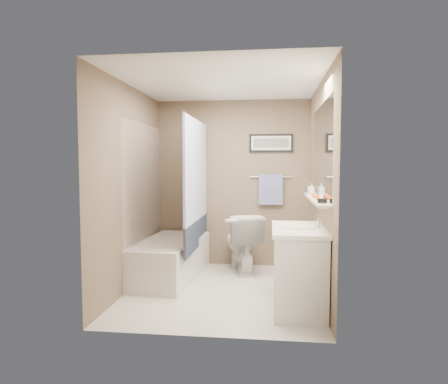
# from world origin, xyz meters

# --- Properties ---
(ground) EXTENTS (2.50, 2.50, 0.00)m
(ground) POSITION_xyz_m (0.00, 0.00, 0.00)
(ground) COLOR silver
(ground) RESTS_ON ground
(ceiling) EXTENTS (2.20, 2.50, 0.04)m
(ceiling) POSITION_xyz_m (0.00, 0.00, 2.38)
(ceiling) COLOR white
(ceiling) RESTS_ON wall_back
(wall_back) EXTENTS (2.20, 0.04, 2.40)m
(wall_back) POSITION_xyz_m (0.00, 1.23, 1.20)
(wall_back) COLOR brown
(wall_back) RESTS_ON ground
(wall_front) EXTENTS (2.20, 0.04, 2.40)m
(wall_front) POSITION_xyz_m (0.00, -1.23, 1.20)
(wall_front) COLOR brown
(wall_front) RESTS_ON ground
(wall_left) EXTENTS (0.04, 2.50, 2.40)m
(wall_left) POSITION_xyz_m (-1.08, 0.00, 1.20)
(wall_left) COLOR brown
(wall_left) RESTS_ON ground
(wall_right) EXTENTS (0.04, 2.50, 2.40)m
(wall_right) POSITION_xyz_m (1.08, 0.00, 1.20)
(wall_right) COLOR brown
(wall_right) RESTS_ON ground
(tile_surround) EXTENTS (0.02, 1.55, 2.00)m
(tile_surround) POSITION_xyz_m (-1.09, 0.50, 1.00)
(tile_surround) COLOR tan
(tile_surround) RESTS_ON wall_left
(curtain_rod) EXTENTS (0.02, 1.55, 0.02)m
(curtain_rod) POSITION_xyz_m (-0.40, 0.50, 2.05)
(curtain_rod) COLOR silver
(curtain_rod) RESTS_ON wall_left
(curtain_upper) EXTENTS (0.03, 1.45, 1.28)m
(curtain_upper) POSITION_xyz_m (-0.40, 0.50, 1.40)
(curtain_upper) COLOR white
(curtain_upper) RESTS_ON curtain_rod
(curtain_lower) EXTENTS (0.03, 1.45, 0.36)m
(curtain_lower) POSITION_xyz_m (-0.40, 0.50, 0.58)
(curtain_lower) COLOR #263247
(curtain_lower) RESTS_ON curtain_rod
(mirror) EXTENTS (0.02, 1.60, 1.00)m
(mirror) POSITION_xyz_m (1.09, -0.15, 1.62)
(mirror) COLOR silver
(mirror) RESTS_ON wall_right
(shelf) EXTENTS (0.12, 1.60, 0.03)m
(shelf) POSITION_xyz_m (1.04, -0.15, 1.10)
(shelf) COLOR silver
(shelf) RESTS_ON wall_right
(towel_bar) EXTENTS (0.60, 0.02, 0.02)m
(towel_bar) POSITION_xyz_m (0.55, 1.22, 1.30)
(towel_bar) COLOR silver
(towel_bar) RESTS_ON wall_back
(towel) EXTENTS (0.34, 0.05, 0.44)m
(towel) POSITION_xyz_m (0.55, 1.20, 1.12)
(towel) COLOR #9CA7E3
(towel) RESTS_ON towel_bar
(art_frame) EXTENTS (0.62, 0.02, 0.26)m
(art_frame) POSITION_xyz_m (0.55, 1.23, 1.78)
(art_frame) COLOR black
(art_frame) RESTS_ON wall_back
(art_mat) EXTENTS (0.56, 0.00, 0.20)m
(art_mat) POSITION_xyz_m (0.55, 1.22, 1.78)
(art_mat) COLOR white
(art_mat) RESTS_ON art_frame
(art_image) EXTENTS (0.50, 0.00, 0.13)m
(art_image) POSITION_xyz_m (0.55, 1.22, 1.78)
(art_image) COLOR #595959
(art_image) RESTS_ON art_mat
(door) EXTENTS (0.80, 0.02, 2.00)m
(door) POSITION_xyz_m (0.55, -1.24, 1.00)
(door) COLOR silver
(door) RESTS_ON wall_front
(door_handle) EXTENTS (0.10, 0.02, 0.02)m
(door_handle) POSITION_xyz_m (0.22, -1.19, 1.00)
(door_handle) COLOR silver
(door_handle) RESTS_ON door
(bathtub) EXTENTS (0.83, 1.56, 0.50)m
(bathtub) POSITION_xyz_m (-0.75, 0.44, 0.25)
(bathtub) COLOR silver
(bathtub) RESTS_ON ground
(tub_rim) EXTENTS (0.56, 1.36, 0.02)m
(tub_rim) POSITION_xyz_m (-0.75, 0.44, 0.50)
(tub_rim) COLOR beige
(tub_rim) RESTS_ON bathtub
(toilet) EXTENTS (0.67, 0.89, 0.81)m
(toilet) POSITION_xyz_m (0.16, 0.89, 0.41)
(toilet) COLOR white
(toilet) RESTS_ON ground
(vanity) EXTENTS (0.53, 0.91, 0.80)m
(vanity) POSITION_xyz_m (0.85, -0.48, 0.40)
(vanity) COLOR white
(vanity) RESTS_ON ground
(countertop) EXTENTS (0.54, 0.96, 0.04)m
(countertop) POSITION_xyz_m (0.84, -0.48, 0.82)
(countertop) COLOR white
(countertop) RESTS_ON vanity
(sink_basin) EXTENTS (0.34, 0.34, 0.01)m
(sink_basin) POSITION_xyz_m (0.83, -0.48, 0.85)
(sink_basin) COLOR white
(sink_basin) RESTS_ON countertop
(faucet_spout) EXTENTS (0.02, 0.02, 0.10)m
(faucet_spout) POSITION_xyz_m (1.03, -0.48, 0.89)
(faucet_spout) COLOR silver
(faucet_spout) RESTS_ON countertop
(faucet_knob) EXTENTS (0.05, 0.05, 0.05)m
(faucet_knob) POSITION_xyz_m (1.03, -0.38, 0.87)
(faucet_knob) COLOR silver
(faucet_knob) RESTS_ON countertop
(candle_bowl_near) EXTENTS (0.09, 0.09, 0.04)m
(candle_bowl_near) POSITION_xyz_m (1.04, -0.71, 1.14)
(candle_bowl_near) COLOR black
(candle_bowl_near) RESTS_ON shelf
(hair_brush_front) EXTENTS (0.05, 0.22, 0.04)m
(hair_brush_front) POSITION_xyz_m (1.04, -0.29, 1.14)
(hair_brush_front) COLOR orange
(hair_brush_front) RESTS_ON shelf
(hair_brush_back) EXTENTS (0.06, 0.22, 0.04)m
(hair_brush_back) POSITION_xyz_m (1.04, -0.09, 1.14)
(hair_brush_back) COLOR #C1571B
(hair_brush_back) RESTS_ON shelf
(pink_comb) EXTENTS (0.04, 0.16, 0.01)m
(pink_comb) POSITION_xyz_m (1.04, -0.01, 1.12)
(pink_comb) COLOR pink
(pink_comb) RESTS_ON shelf
(glass_jar) EXTENTS (0.08, 0.08, 0.10)m
(glass_jar) POSITION_xyz_m (1.04, 0.37, 1.17)
(glass_jar) COLOR silver
(glass_jar) RESTS_ON shelf
(soap_bottle) EXTENTS (0.07, 0.07, 0.14)m
(soap_bottle) POSITION_xyz_m (1.04, 0.27, 1.18)
(soap_bottle) COLOR #999999
(soap_bottle) RESTS_ON shelf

